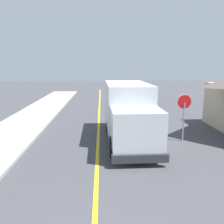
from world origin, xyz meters
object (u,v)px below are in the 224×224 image
parked_car_near (128,106)px  parked_car_mid (122,95)px  stop_sign (184,109)px  box_truck (128,109)px

parked_car_near → parked_car_mid: same height
parked_car_near → stop_sign: bearing=-71.7°
box_truck → parked_car_mid: box_truck is taller
parked_car_near → parked_car_mid: 7.23m
parked_car_near → stop_sign: size_ratio=1.69×
stop_sign → parked_car_near: bearing=108.3°
parked_car_near → stop_sign: 7.42m
parked_car_near → parked_car_mid: (0.05, 7.23, 0.00)m
box_truck → parked_car_near: bearing=83.5°
parked_car_mid → stop_sign: stop_sign is taller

